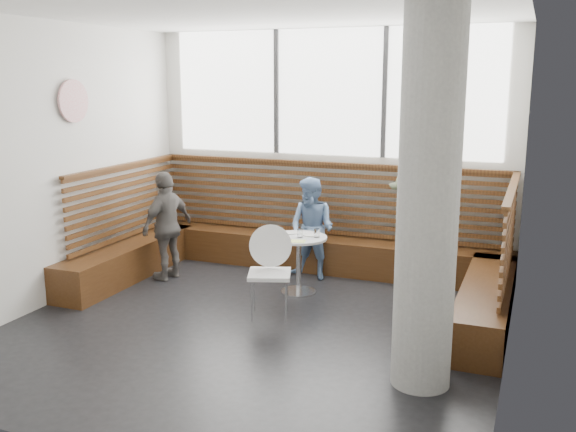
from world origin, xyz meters
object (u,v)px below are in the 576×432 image
at_px(cafe_chair, 272,264).
at_px(cafe_table, 299,253).
at_px(adult_man, 414,240).
at_px(child_left, 167,226).
at_px(child_back, 312,229).
at_px(concrete_column, 428,200).

bearing_deg(cafe_chair, cafe_table, 69.69).
relative_size(adult_man, child_left, 1.16).
bearing_deg(child_back, adult_man, -10.97).
bearing_deg(child_left, concrete_column, 76.15).
height_order(adult_man, child_left, adult_man).
relative_size(cafe_table, child_back, 0.53).
xyz_separation_m(cafe_table, adult_man, (1.40, -0.10, 0.31)).
height_order(cafe_chair, child_back, child_back).
bearing_deg(concrete_column, child_left, 153.87).
xyz_separation_m(adult_man, child_back, (-1.45, 0.72, -0.15)).
bearing_deg(child_back, child_left, -142.42).
bearing_deg(child_back, cafe_table, -69.87).
xyz_separation_m(concrete_column, child_left, (-3.59, 1.76, -0.90)).
xyz_separation_m(cafe_chair, adult_man, (1.41, 0.69, 0.24)).
xyz_separation_m(cafe_chair, child_back, (-0.04, 1.41, 0.08)).
distance_m(child_back, child_left, 1.87).
distance_m(cafe_chair, child_back, 1.41).
distance_m(cafe_table, child_left, 1.79).
height_order(child_back, child_left, child_left).
height_order(cafe_table, child_left, child_left).
bearing_deg(concrete_column, child_back, 127.05).
xyz_separation_m(cafe_table, cafe_chair, (-0.01, -0.79, 0.08)).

